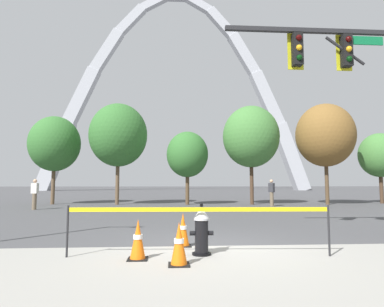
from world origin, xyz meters
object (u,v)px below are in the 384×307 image
object	(u,v)px
traffic_cone_by_hydrant	(179,244)
pedestrian_standing_center	(272,193)
fire_hydrant	(201,231)
traffic_signal_gantry	(357,85)
pedestrian_walking_left	(35,194)
traffic_cone_curb_edge	(183,230)
monument_arch	(176,100)
traffic_cone_mid_sidewalk	(138,240)

from	to	relation	value
traffic_cone_by_hydrant	pedestrian_standing_center	world-z (taller)	pedestrian_standing_center
fire_hydrant	traffic_cone_by_hydrant	world-z (taller)	fire_hydrant
fire_hydrant	traffic_signal_gantry	distance (m)	6.13
fire_hydrant	traffic_cone_by_hydrant	size ratio (longest dim) A/B	1.36
pedestrian_standing_center	traffic_cone_by_hydrant	bearing A→B (deg)	-113.33
traffic_signal_gantry	pedestrian_standing_center	world-z (taller)	traffic_signal_gantry
traffic_signal_gantry	pedestrian_walking_left	distance (m)	15.61
fire_hydrant	pedestrian_walking_left	distance (m)	13.62
traffic_cone_curb_edge	pedestrian_walking_left	bearing A→B (deg)	125.44
fire_hydrant	pedestrian_standing_center	distance (m)	13.89
traffic_signal_gantry	monument_arch	world-z (taller)	monument_arch
fire_hydrant	traffic_cone_by_hydrant	distance (m)	0.91
traffic_cone_curb_edge	pedestrian_standing_center	xyz separation A→B (m)	(5.72, 11.91, 0.46)
fire_hydrant	pedestrian_walking_left	size ratio (longest dim) A/B	0.62
fire_hydrant	traffic_cone_curb_edge	xyz separation A→B (m)	(-0.33, 0.88, -0.11)
traffic_cone_by_hydrant	monument_arch	world-z (taller)	monument_arch
monument_arch	pedestrian_standing_center	size ratio (longest dim) A/B	31.65
fire_hydrant	traffic_cone_mid_sidewalk	size ratio (longest dim) A/B	1.36
traffic_cone_by_hydrant	pedestrian_standing_center	bearing A→B (deg)	66.67
fire_hydrant	pedestrian_standing_center	size ratio (longest dim) A/B	0.62
fire_hydrant	traffic_cone_by_hydrant	xyz separation A→B (m)	(-0.45, -0.78, -0.11)
pedestrian_walking_left	pedestrian_standing_center	xyz separation A→B (m)	(13.09, 1.56, 0.00)
traffic_cone_curb_edge	traffic_signal_gantry	world-z (taller)	traffic_signal_gantry
fire_hydrant	pedestrian_walking_left	world-z (taller)	pedestrian_walking_left
traffic_signal_gantry	pedestrian_standing_center	xyz separation A→B (m)	(0.88, 10.73, -3.25)
fire_hydrant	pedestrian_standing_center	world-z (taller)	pedestrian_standing_center
fire_hydrant	monument_arch	xyz separation A→B (m)	(0.28, 54.11, 16.57)
traffic_cone_mid_sidewalk	pedestrian_standing_center	xyz separation A→B (m)	(6.59, 13.10, 0.46)
fire_hydrant	traffic_signal_gantry	bearing A→B (deg)	24.58
fire_hydrant	traffic_signal_gantry	size ratio (longest dim) A/B	0.17
fire_hydrant	pedestrian_standing_center	bearing A→B (deg)	67.13
traffic_cone_mid_sidewalk	monument_arch	distance (m)	56.94
traffic_cone_mid_sidewalk	pedestrian_walking_left	bearing A→B (deg)	119.39
traffic_cone_curb_edge	traffic_cone_mid_sidewalk	bearing A→B (deg)	-125.98
traffic_cone_curb_edge	pedestrian_walking_left	distance (m)	12.72
traffic_signal_gantry	pedestrian_standing_center	bearing A→B (deg)	85.29
traffic_cone_mid_sidewalk	traffic_cone_by_hydrant	bearing A→B (deg)	-32.29
traffic_cone_curb_edge	traffic_signal_gantry	size ratio (longest dim) A/B	0.12
fire_hydrant	traffic_signal_gantry	world-z (taller)	traffic_signal_gantry
traffic_signal_gantry	monument_arch	size ratio (longest dim) A/B	0.12
traffic_cone_mid_sidewalk	pedestrian_walking_left	size ratio (longest dim) A/B	0.46
traffic_cone_mid_sidewalk	monument_arch	world-z (taller)	monument_arch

